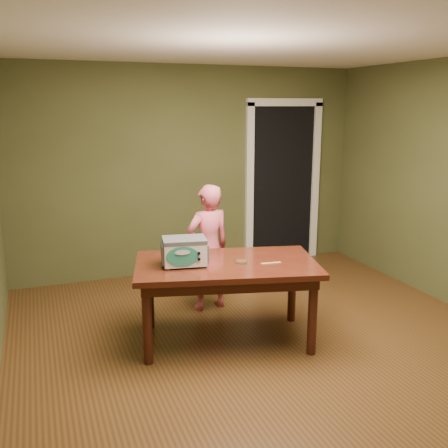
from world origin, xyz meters
name	(u,v)px	position (x,y,z in m)	size (l,w,h in m)	color
floor	(278,353)	(0.00, 0.00, 0.00)	(5.00, 5.00, 0.00)	brown
room_shell	(283,157)	(0.00, 0.00, 1.71)	(4.52, 5.02, 2.61)	#4D522C
doorway	(273,182)	(1.30, 2.78, 1.06)	(1.10, 0.66, 2.25)	black
dining_table	(226,273)	(-0.33, 0.41, 0.65)	(1.77, 1.26, 0.75)	#3D140D
toy_oven	(184,251)	(-0.70, 0.46, 0.88)	(0.43, 0.32, 0.24)	#4C4F54
baking_pan	(241,262)	(-0.21, 0.33, 0.76)	(0.10, 0.10, 0.02)	silver
spatula	(271,263)	(0.03, 0.23, 0.75)	(0.18, 0.03, 0.01)	tan
child	(208,248)	(-0.23, 1.18, 0.67)	(0.49, 0.32, 1.33)	#D45769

